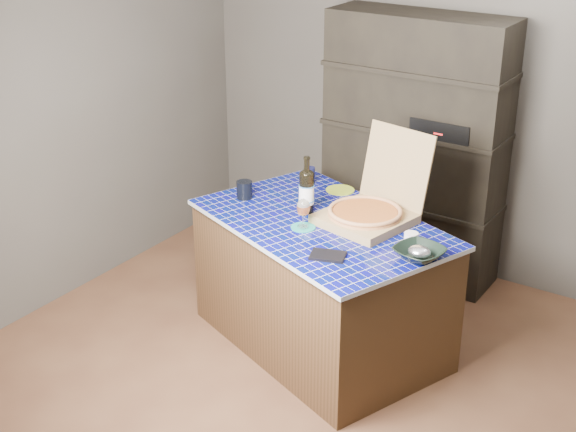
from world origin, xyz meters
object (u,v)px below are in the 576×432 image
Objects in this scene: kitchen_island at (321,284)px; pizza_box at (368,210)px; bowl at (419,253)px; dvd_case at (328,256)px; wine_glass at (303,208)px; mead_bottle at (307,191)px.

pizza_box reaches higher than kitchen_island.
bowl is (0.44, -0.26, -0.04)m from pizza_box.
kitchen_island is 0.60m from dvd_case.
pizza_box is 0.51m from bowl.
pizza_box is 3.73× the size of wine_glass.
wine_glass is 0.94× the size of dvd_case.
kitchen_island is 0.79m from bowl.
dvd_case is 0.72× the size of bowl.
pizza_box is (0.21, 0.15, 0.47)m from kitchen_island.
dvd_case is (0.30, -0.23, -0.11)m from wine_glass.
wine_glass is (-0.05, -0.13, 0.52)m from kitchen_island.
pizza_box reaches higher than wine_glass.
pizza_box is 3.50× the size of dvd_case.
dvd_case is (0.40, -0.43, -0.13)m from mead_bottle.
pizza_box is at bearing 11.83° from mead_bottle.
bowl is at bearing 1.09° from wine_glass.
wine_glass is at bearing -62.18° from mead_bottle.
mead_bottle reaches higher than dvd_case.
mead_bottle reaches higher than kitchen_island.
kitchen_island is at bearing -24.35° from mead_bottle.
bowl is at bearing 102.28° from dvd_case.
kitchen_island is at bearing -164.09° from dvd_case.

